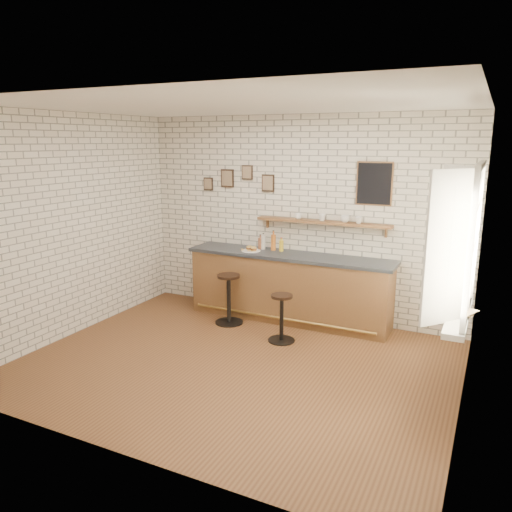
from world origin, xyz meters
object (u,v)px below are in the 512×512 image
(bitters_bottle_white, at_px, (263,243))
(bar_stool_right, at_px, (282,316))
(bitters_bottle_amber, at_px, (273,242))
(bar_stool_left, at_px, (229,297))
(book_upper, at_px, (457,310))
(bitters_bottle_brown, at_px, (260,243))
(shelf_cup_a, at_px, (299,216))
(sandwich_plate, at_px, (251,251))
(shelf_cup_d, at_px, (359,220))
(ciabatta_sandwich, at_px, (252,248))
(bar_counter, at_px, (289,287))
(shelf_cup_b, at_px, (322,217))
(condiment_bottle_yellow, at_px, (281,245))
(shelf_cup_c, at_px, (345,219))
(book_lower, at_px, (457,312))

(bitters_bottle_white, distance_m, bar_stool_right, 1.40)
(bitters_bottle_amber, xyz_separation_m, bar_stool_left, (-0.42, -0.65, -0.74))
(bar_stool_right, height_order, book_upper, book_upper)
(bitters_bottle_brown, relative_size, shelf_cup_a, 2.03)
(sandwich_plate, height_order, shelf_cup_d, shelf_cup_d)
(ciabatta_sandwich, relative_size, bar_stool_left, 0.28)
(sandwich_plate, xyz_separation_m, bitters_bottle_brown, (0.06, 0.20, 0.08))
(shelf_cup_d, bearing_deg, bar_stool_left, -145.31)
(bar_stool_right, distance_m, shelf_cup_a, 1.58)
(sandwich_plate, bearing_deg, bitters_bottle_amber, 35.42)
(bar_stool_right, bearing_deg, bar_counter, 105.91)
(ciabatta_sandwich, distance_m, bar_stool_right, 1.31)
(bitters_bottle_brown, relative_size, shelf_cup_b, 2.10)
(condiment_bottle_yellow, xyz_separation_m, shelf_cup_a, (0.24, 0.08, 0.45))
(shelf_cup_a, relative_size, shelf_cup_c, 0.85)
(bar_stool_left, bearing_deg, shelf_cup_a, 42.75)
(book_lower, distance_m, book_upper, 0.02)
(bar_stool_right, height_order, book_lower, book_lower)
(shelf_cup_c, bearing_deg, shelf_cup_a, 82.74)
(bar_counter, distance_m, sandwich_plate, 0.78)
(bitters_bottle_white, bearing_deg, bitters_bottle_amber, -0.00)
(bitters_bottle_white, height_order, shelf_cup_b, shelf_cup_b)
(shelf_cup_c, distance_m, book_upper, 2.38)
(ciabatta_sandwich, distance_m, shelf_cup_c, 1.45)
(bitters_bottle_brown, height_order, condiment_bottle_yellow, bitters_bottle_brown)
(bitters_bottle_amber, distance_m, bar_stool_left, 1.07)
(book_upper, bearing_deg, ciabatta_sandwich, 179.35)
(shelf_cup_d, bearing_deg, bitters_bottle_brown, -165.72)
(bitters_bottle_amber, height_order, bar_stool_right, bitters_bottle_amber)
(sandwich_plate, relative_size, shelf_cup_c, 2.17)
(condiment_bottle_yellow, relative_size, shelf_cup_a, 1.89)
(condiment_bottle_yellow, height_order, shelf_cup_b, shelf_cup_b)
(bar_counter, xyz_separation_m, bitters_bottle_white, (-0.48, 0.13, 0.61))
(bar_counter, relative_size, bitters_bottle_amber, 10.19)
(bitters_bottle_brown, distance_m, shelf_cup_d, 1.55)
(shelf_cup_a, distance_m, shelf_cup_c, 0.70)
(ciabatta_sandwich, distance_m, bar_stool_left, 0.81)
(bitters_bottle_white, xyz_separation_m, shelf_cup_a, (0.53, 0.08, 0.43))
(ciabatta_sandwich, relative_size, bitters_bottle_brown, 0.94)
(bar_counter, relative_size, bitters_bottle_brown, 13.89)
(condiment_bottle_yellow, xyz_separation_m, bar_stool_left, (-0.55, -0.65, -0.70))
(book_lower, bearing_deg, ciabatta_sandwich, 163.83)
(bar_counter, relative_size, shelf_cup_a, 28.26)
(book_lower, height_order, book_upper, book_upper)
(bitters_bottle_brown, bearing_deg, book_lower, -27.80)
(bar_stool_right, bearing_deg, bitters_bottle_amber, 120.10)
(condiment_bottle_yellow, bearing_deg, shelf_cup_d, 3.82)
(bitters_bottle_white, bearing_deg, ciabatta_sandwich, -117.16)
(book_lower, bearing_deg, condiment_bottle_yellow, 157.27)
(ciabatta_sandwich, relative_size, condiment_bottle_yellow, 1.01)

